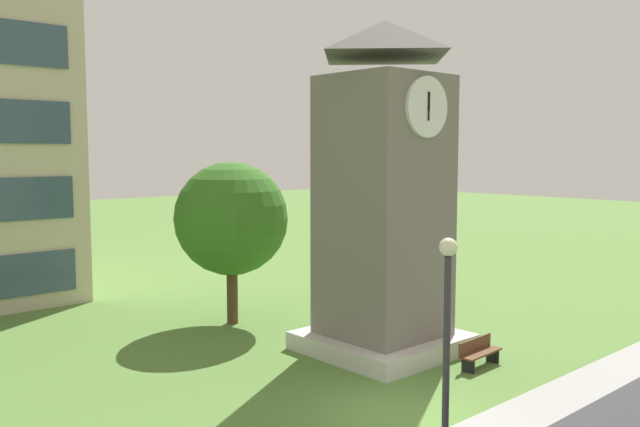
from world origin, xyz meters
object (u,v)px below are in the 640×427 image
(park_bench, at_px, (479,352))
(tree_by_building, at_px, (231,219))
(street_lamp, at_px, (447,333))
(clock_tower, at_px, (384,206))

(park_bench, bearing_deg, tree_by_building, 105.91)
(street_lamp, height_order, tree_by_building, tree_by_building)
(park_bench, distance_m, tree_by_building, 10.67)
(tree_by_building, bearing_deg, park_bench, -74.09)
(park_bench, xyz_separation_m, tree_by_building, (-2.74, 9.63, 3.69))
(clock_tower, distance_m, park_bench, 5.61)
(park_bench, bearing_deg, street_lamp, -150.12)
(street_lamp, bearing_deg, clock_tower, 50.26)
(park_bench, height_order, street_lamp, street_lamp)
(street_lamp, bearing_deg, tree_by_building, 72.67)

